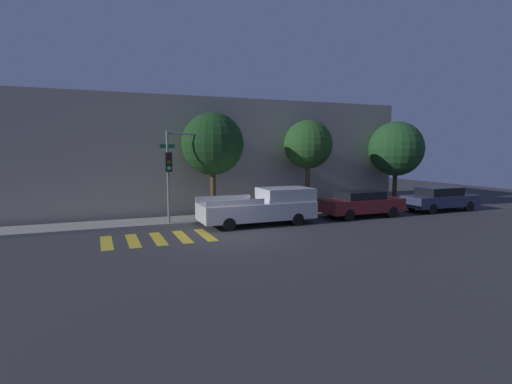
{
  "coord_description": "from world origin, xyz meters",
  "views": [
    {
      "loc": [
        -5.18,
        -15.55,
        3.63
      ],
      "look_at": [
        1.94,
        2.1,
        1.6
      ],
      "focal_mm": 28.0,
      "sensor_mm": 36.0,
      "label": 1
    }
  ],
  "objects_px": {
    "pickup_truck": "(263,207)",
    "tree_near_corner": "(213,144)",
    "traffic_light_pole": "(178,159)",
    "sedan_near_corner": "(361,203)",
    "tree_far_end": "(396,149)",
    "sedan_middle": "(440,198)",
    "tree_midblock": "(308,145)"
  },
  "relations": [
    {
      "from": "pickup_truck",
      "to": "sedan_near_corner",
      "type": "bearing_deg",
      "value": 0.0
    },
    {
      "from": "tree_far_end",
      "to": "tree_near_corner",
      "type": "bearing_deg",
      "value": 180.0
    },
    {
      "from": "traffic_light_pole",
      "to": "sedan_middle",
      "type": "xyz_separation_m",
      "value": [
        15.22,
        -1.27,
        -2.43
      ]
    },
    {
      "from": "traffic_light_pole",
      "to": "tree_far_end",
      "type": "bearing_deg",
      "value": 4.51
    },
    {
      "from": "sedan_middle",
      "to": "tree_far_end",
      "type": "height_order",
      "value": "tree_far_end"
    },
    {
      "from": "sedan_middle",
      "to": "tree_near_corner",
      "type": "xyz_separation_m",
      "value": [
        -13.22,
        2.36,
        3.16
      ]
    },
    {
      "from": "pickup_truck",
      "to": "sedan_near_corner",
      "type": "xyz_separation_m",
      "value": [
        5.73,
        0.0,
        -0.12
      ]
    },
    {
      "from": "sedan_near_corner",
      "to": "tree_near_corner",
      "type": "relative_size",
      "value": 0.81
    },
    {
      "from": "tree_near_corner",
      "to": "tree_midblock",
      "type": "distance_m",
      "value": 5.6
    },
    {
      "from": "pickup_truck",
      "to": "tree_near_corner",
      "type": "height_order",
      "value": "tree_near_corner"
    },
    {
      "from": "traffic_light_pole",
      "to": "tree_near_corner",
      "type": "bearing_deg",
      "value": 28.72
    },
    {
      "from": "pickup_truck",
      "to": "tree_midblock",
      "type": "xyz_separation_m",
      "value": [
        3.75,
        2.36,
        3.03
      ]
    },
    {
      "from": "tree_near_corner",
      "to": "tree_far_end",
      "type": "height_order",
      "value": "tree_near_corner"
    },
    {
      "from": "pickup_truck",
      "to": "tree_near_corner",
      "type": "distance_m",
      "value": 4.27
    },
    {
      "from": "traffic_light_pole",
      "to": "tree_midblock",
      "type": "relative_size",
      "value": 0.85
    },
    {
      "from": "traffic_light_pole",
      "to": "sedan_near_corner",
      "type": "xyz_separation_m",
      "value": [
        9.58,
        -1.27,
        -2.42
      ]
    },
    {
      "from": "traffic_light_pole",
      "to": "sedan_near_corner",
      "type": "height_order",
      "value": "traffic_light_pole"
    },
    {
      "from": "pickup_truck",
      "to": "sedan_middle",
      "type": "height_order",
      "value": "pickup_truck"
    },
    {
      "from": "sedan_middle",
      "to": "tree_midblock",
      "type": "distance_m",
      "value": 8.58
    },
    {
      "from": "pickup_truck",
      "to": "tree_near_corner",
      "type": "bearing_deg",
      "value": 128.03
    },
    {
      "from": "sedan_middle",
      "to": "pickup_truck",
      "type": "bearing_deg",
      "value": -180.0
    },
    {
      "from": "traffic_light_pole",
      "to": "tree_far_end",
      "type": "distance_m",
      "value": 13.93
    },
    {
      "from": "tree_midblock",
      "to": "pickup_truck",
      "type": "bearing_deg",
      "value": -147.8
    },
    {
      "from": "traffic_light_pole",
      "to": "tree_near_corner",
      "type": "relative_size",
      "value": 0.82
    },
    {
      "from": "sedan_near_corner",
      "to": "tree_midblock",
      "type": "relative_size",
      "value": 0.84
    },
    {
      "from": "sedan_near_corner",
      "to": "tree_near_corner",
      "type": "bearing_deg",
      "value": 162.69
    },
    {
      "from": "sedan_near_corner",
      "to": "tree_far_end",
      "type": "height_order",
      "value": "tree_far_end"
    },
    {
      "from": "sedan_middle",
      "to": "tree_far_end",
      "type": "bearing_deg",
      "value": 119.56
    },
    {
      "from": "sedan_middle",
      "to": "tree_near_corner",
      "type": "bearing_deg",
      "value": 169.87
    },
    {
      "from": "tree_near_corner",
      "to": "tree_midblock",
      "type": "bearing_deg",
      "value": 0.0
    },
    {
      "from": "traffic_light_pole",
      "to": "tree_far_end",
      "type": "xyz_separation_m",
      "value": [
        13.88,
        1.1,
        0.5
      ]
    },
    {
      "from": "pickup_truck",
      "to": "tree_far_end",
      "type": "xyz_separation_m",
      "value": [
        10.04,
        2.36,
        2.8
      ]
    }
  ]
}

